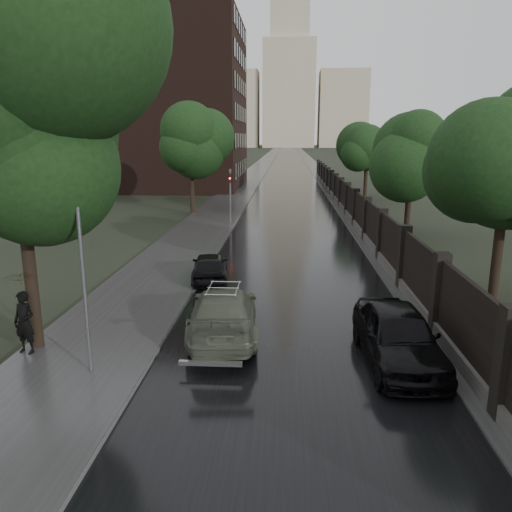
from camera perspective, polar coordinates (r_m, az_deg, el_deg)
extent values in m
plane|color=black|center=(12.09, 4.53, -17.44)|extent=(800.00, 800.00, 0.00)
cube|color=black|center=(200.47, 3.70, 11.66)|extent=(8.00, 420.00, 0.02)
cube|color=#2D2D2D|center=(200.55, 1.95, 11.70)|extent=(4.00, 420.00, 0.16)
cube|color=#2D2D2D|center=(200.55, 5.31, 11.64)|extent=(3.00, 420.00, 0.08)
cube|color=#383533|center=(43.07, 10.05, 5.31)|extent=(0.40, 75.00, 0.50)
cube|color=black|center=(42.91, 10.12, 6.97)|extent=(0.15, 75.00, 2.00)
cube|color=black|center=(80.67, 7.11, 9.91)|extent=(0.45, 0.45, 2.70)
cylinder|color=black|center=(15.48, -24.82, 2.45)|extent=(0.36, 0.36, 7.15)
sphere|color=black|center=(15.25, -25.89, 13.04)|extent=(5.44, 5.44, 5.44)
cylinder|color=black|center=(41.24, -7.35, 8.80)|extent=(0.36, 0.36, 5.85)
sphere|color=black|center=(41.12, -7.45, 12.05)|extent=(4.25, 4.25, 4.25)
cylinder|color=black|center=(20.24, 26.08, 2.31)|extent=(0.36, 0.36, 5.53)
sphere|color=black|center=(19.99, 26.74, 8.53)|extent=(4.08, 4.08, 4.08)
cylinder|color=black|center=(33.47, 17.08, 6.98)|extent=(0.36, 0.36, 5.53)
sphere|color=black|center=(33.32, 17.35, 10.75)|extent=(4.08, 4.08, 4.08)
cylinder|color=black|center=(51.08, 12.46, 9.29)|extent=(0.36, 0.36, 5.53)
sphere|color=black|center=(50.98, 12.58, 11.77)|extent=(4.08, 4.08, 4.08)
cylinder|color=#59595E|center=(13.45, -19.06, -3.26)|extent=(0.10, 0.10, 5.00)
cube|color=#59595E|center=(12.99, -19.92, 7.59)|extent=(0.25, 0.12, 0.12)
cylinder|color=#59595E|center=(35.91, -2.94, 5.92)|extent=(0.12, 0.12, 3.00)
imported|color=#59595E|center=(35.70, -2.98, 9.11)|extent=(0.16, 0.20, 1.00)
sphere|color=#FF0C0C|center=(35.57, -3.00, 8.85)|extent=(0.14, 0.14, 0.14)
cube|color=black|center=(64.96, -12.83, 16.49)|extent=(24.00, 18.00, 20.00)
cube|color=tan|center=(312.39, -2.38, 16.35)|extent=(28.00, 22.00, 44.00)
cube|color=tan|center=(312.45, 9.87, 16.17)|extent=(28.00, 22.00, 44.00)
cube|color=tan|center=(311.28, 3.77, 17.82)|extent=(30.00, 30.00, 60.00)
cube|color=tan|center=(316.86, 3.89, 25.05)|extent=(22.00, 22.00, 40.00)
imported|color=#4D5343|center=(16.01, -3.71, -6.43)|extent=(2.58, 5.39, 1.52)
imported|color=black|center=(21.96, -5.29, -1.23)|extent=(1.99, 3.98, 1.30)
imported|color=black|center=(14.58, 15.91, -8.73)|extent=(2.20, 4.91, 1.64)
imported|color=black|center=(15.72, -24.95, -6.90)|extent=(0.74, 0.57, 1.81)
imported|color=black|center=(15.31, -25.48, -1.78)|extent=(1.27, 1.28, 0.97)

